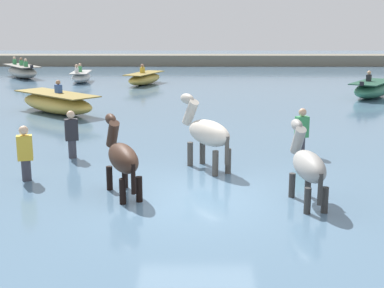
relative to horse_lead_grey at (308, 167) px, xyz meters
The scene contains 14 objects.
ground_plane 2.39m from the horse_lead_grey, behind, with size 120.00×120.00×0.00m, color #666051.
water_surface 10.60m from the horse_lead_grey, 101.31° to the left, with size 90.00×90.00×0.43m, color slate.
horse_lead_grey is the anchor object (origin of this frame).
horse_trailing_dark_bay 3.57m from the horse_lead_grey, behind, with size 1.01×1.74×1.93m.
horse_flank_pinto 3.04m from the horse_lead_grey, 127.00° to the left, with size 1.35×1.79×2.10m.
boat_far_inshore 15.65m from the horse_lead_grey, 67.79° to the left, with size 2.89×3.44×1.21m.
boat_mid_channel 22.41m from the horse_lead_grey, 112.54° to the left, with size 1.20×2.73×1.07m.
boat_distant_west 26.51m from the horse_lead_grey, 118.74° to the left, with size 3.33×4.02×1.24m.
boat_distant_east 12.56m from the horse_lead_grey, 125.58° to the left, with size 3.87×3.68×1.24m.
boat_near_port 20.22m from the horse_lead_grey, 103.96° to the left, with size 2.14×3.48×1.12m.
person_onlooker_left 6.22m from the horse_lead_grey, 146.60° to the left, with size 0.37×0.29×1.63m.
person_onlooker_right 5.93m from the horse_lead_grey, 165.72° to the left, with size 0.36×0.28×1.63m.
person_wading_close 3.89m from the horse_lead_grey, 80.48° to the left, with size 0.36×0.28×1.63m.
far_shoreline 33.17m from the horse_lead_grey, 93.58° to the left, with size 80.00×2.40×1.25m, color #706B5B.
Camera 1 is at (-0.03, -9.92, 3.77)m, focal length 49.76 mm.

